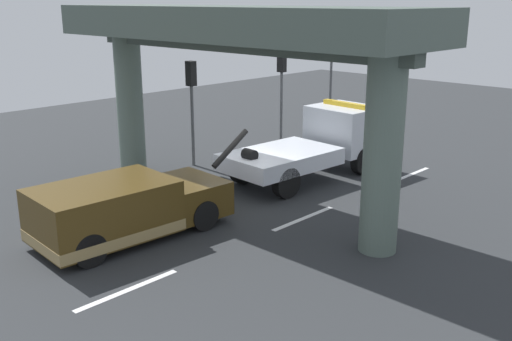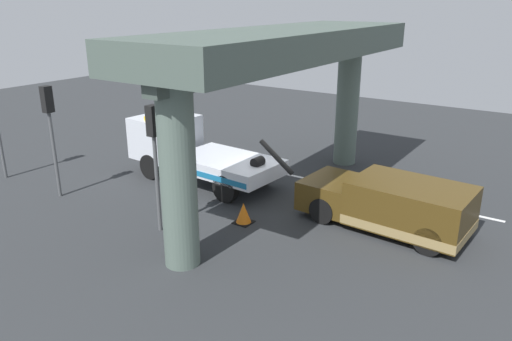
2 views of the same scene
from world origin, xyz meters
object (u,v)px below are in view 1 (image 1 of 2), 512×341
Objects in this scene: traffic_light_near at (192,90)px; traffic_light_mid at (332,63)px; traffic_light_far at (282,76)px; traffic_cone_orange at (188,177)px; towed_van_green at (124,210)px; tow_truck_white at (319,142)px.

traffic_light_near is 0.89× the size of traffic_light_mid.
traffic_cone_orange is (-6.86, -1.86, -2.60)m from traffic_light_far.
traffic_light_far is 0.91× the size of traffic_light_mid.
towed_van_green is 1.36× the size of traffic_light_near.
traffic_light_mid is 10.91m from traffic_cone_orange.
towed_van_green is 15.13m from traffic_light_mid.
traffic_light_near is 5.00m from traffic_light_far.
traffic_light_near is 8.51m from traffic_light_mid.
traffic_light_far reaches higher than towed_van_green.
traffic_light_near is at bearing 118.91° from tow_truck_white.
tow_truck_white is 5.25m from traffic_light_far.
traffic_light_near reaches higher than traffic_cone_orange.
traffic_light_mid reaches higher than towed_van_green.
traffic_light_far is (5.00, 0.00, 0.05)m from traffic_light_near.
towed_van_green is 4.61m from traffic_cone_orange.
traffic_light_mid is at bearing 10.19° from traffic_cone_orange.
traffic_light_far is (2.70, 4.16, 1.72)m from tow_truck_white.
traffic_cone_orange is at bearing -169.81° from traffic_light_mid.
traffic_light_mid is (8.50, -0.00, 0.33)m from traffic_light_near.
tow_truck_white is 1.83× the size of traffic_light_far.
traffic_cone_orange is (-4.16, 2.29, -0.88)m from tow_truck_white.
towed_van_green is at bearing -159.31° from traffic_light_far.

